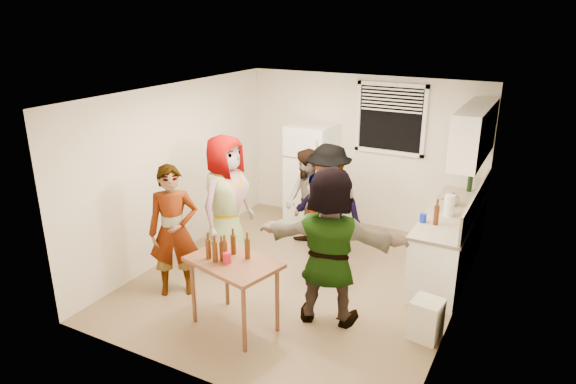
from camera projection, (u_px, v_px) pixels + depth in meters
The scene contains 23 objects.
room at pixel (300, 279), 6.96m from camera, with size 4.00×4.50×2.50m, color white, non-canonical shape.
window at pixel (391, 119), 7.98m from camera, with size 1.12×0.10×1.06m, color white, non-canonical shape.
refrigerator at pixel (311, 175), 8.57m from camera, with size 0.70×0.70×1.70m, color white.
counter_lower at pixel (449, 243), 7.02m from camera, with size 0.60×2.20×0.86m, color white.
countertop at pixel (452, 213), 6.87m from camera, with size 0.64×2.22×0.04m, color beige.
backsplash at pixel (476, 202), 6.67m from camera, with size 0.03×2.20×0.36m, color beige.
upper_cabinets at pixel (475, 133), 6.62m from camera, with size 0.34×1.60×0.70m, color white.
kettle at pixel (452, 205), 7.08m from camera, with size 0.23×0.20×0.20m, color silver, non-canonical shape.
paper_towel at pixel (448, 216), 6.72m from camera, with size 0.13×0.13×0.29m, color white.
wine_bottle at pixel (469, 191), 7.64m from camera, with size 0.07×0.07×0.29m, color black.
beer_bottle_counter at pixel (435, 224), 6.44m from camera, with size 0.07×0.07×0.25m, color #47230C.
blue_cup at pixel (423, 222), 6.51m from camera, with size 0.09×0.09×0.11m, color #1126D2.
picture_frame at pixel (473, 204), 6.93m from camera, with size 0.02×0.19×0.16m, color gold.
trash_bin at pixel (426, 318), 5.63m from camera, with size 0.32×0.32×0.46m, color white.
serving_table at pixel (236, 326), 5.92m from camera, with size 0.99×0.66×0.84m, color brown, non-canonical shape.
beer_bottle_table at pixel (222, 260), 5.66m from camera, with size 0.06×0.06×0.21m, color #47230C.
red_cup at pixel (227, 262), 5.60m from camera, with size 0.09×0.09×0.12m, color red.
guest_grey at pixel (229, 265), 7.33m from camera, with size 0.93×1.91×0.61m, color gray.
guest_stripe at pixel (179, 291), 6.66m from camera, with size 0.62×1.70×0.41m, color #141933.
guest_back_left at pixel (307, 249), 7.83m from camera, with size 0.76×1.56×0.59m, color brown.
guest_back_right at pixel (327, 258), 7.55m from camera, with size 1.11×1.72×0.64m, color #424247.
guest_black at pixel (316, 279), 6.96m from camera, with size 0.89×1.51×0.37m, color black.
guest_orange at pixel (327, 318), 6.07m from camera, with size 1.74×1.88×0.55m, color #F5AB5E.
Camera 1 is at (2.76, -5.52, 3.42)m, focal length 32.00 mm.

